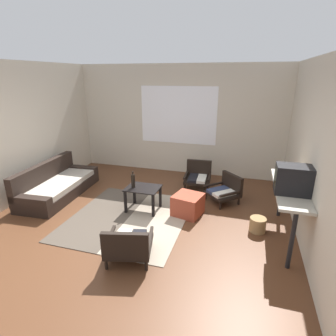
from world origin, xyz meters
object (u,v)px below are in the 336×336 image
object	(u,v)px
armchair_by_window	(198,175)
clay_vase	(288,173)
armchair_corner	(225,190)
coffee_table	(143,192)
ottoman_orange	(188,205)
couch	(57,186)
armchair_striped_foreground	(128,244)
crt_television	(294,180)
glass_bottle	(133,181)
console_shelf	(289,193)
wicker_basket	(258,225)

from	to	relation	value
armchair_by_window	clay_vase	world-z (taller)	clay_vase
armchair_by_window	armchair_corner	size ratio (longest dim) A/B	0.77
coffee_table	ottoman_orange	world-z (taller)	coffee_table
couch	armchair_striped_foreground	bearing A→B (deg)	-33.36
crt_television	coffee_table	bearing A→B (deg)	169.20
glass_bottle	clay_vase	bearing A→B (deg)	2.54
armchair_striped_foreground	coffee_table	bearing A→B (deg)	103.80
console_shelf	clay_vase	world-z (taller)	clay_vase
ottoman_orange	glass_bottle	bearing A→B (deg)	-173.70
couch	wicker_basket	distance (m)	4.07
couch	coffee_table	world-z (taller)	couch
crt_television	glass_bottle	distance (m)	2.69
armchair_by_window	glass_bottle	xyz separation A→B (m)	(-0.94, -1.48, 0.33)
armchair_by_window	crt_television	bearing A→B (deg)	-48.79
armchair_corner	couch	bearing A→B (deg)	-168.24
glass_bottle	armchair_striped_foreground	bearing A→B (deg)	-69.36
armchair_striped_foreground	clay_vase	bearing A→B (deg)	36.08
couch	crt_television	distance (m)	4.55
armchair_striped_foreground	glass_bottle	xyz separation A→B (m)	(-0.53, 1.40, 0.34)
console_shelf	wicker_basket	size ratio (longest dim) A/B	6.14
ottoman_orange	couch	bearing A→B (deg)	179.36
armchair_corner	clay_vase	xyz separation A→B (m)	(1.00, -0.74, 0.71)
armchair_corner	clay_vase	bearing A→B (deg)	-36.63
armchair_by_window	wicker_basket	xyz separation A→B (m)	(1.29, -1.60, -0.14)
clay_vase	armchair_by_window	bearing A→B (deg)	140.86
armchair_by_window	wicker_basket	world-z (taller)	armchair_by_window
couch	armchair_striped_foreground	xyz separation A→B (m)	(2.35, -1.55, 0.04)
armchair_by_window	console_shelf	size ratio (longest dim) A/B	0.38
ottoman_orange	wicker_basket	xyz separation A→B (m)	(1.22, -0.24, -0.07)
couch	armchair_corner	bearing A→B (deg)	11.76
ottoman_orange	clay_vase	world-z (taller)	clay_vase
armchair_corner	armchair_by_window	bearing A→B (deg)	137.43
wicker_basket	clay_vase	bearing A→B (deg)	32.77
coffee_table	armchair_by_window	distance (m)	1.64
ottoman_orange	crt_television	xyz separation A→B (m)	(1.59, -0.54, 0.87)
console_shelf	wicker_basket	xyz separation A→B (m)	(-0.38, 0.07, -0.65)
ottoman_orange	coffee_table	bearing A→B (deg)	-174.79
armchair_corner	coffee_table	bearing A→B (deg)	-150.22
armchair_corner	console_shelf	distance (m)	1.55
armchair_striped_foreground	clay_vase	world-z (taller)	clay_vase
console_shelf	clay_vase	xyz separation A→B (m)	(-0.00, 0.32, 0.20)
wicker_basket	glass_bottle	bearing A→B (deg)	176.74
armchair_corner	crt_television	distance (m)	1.82
clay_vase	wicker_basket	world-z (taller)	clay_vase
armchair_by_window	glass_bottle	distance (m)	1.78
armchair_by_window	armchair_corner	bearing A→B (deg)	-42.57
armchair_striped_foreground	ottoman_orange	distance (m)	1.59
clay_vase	armchair_striped_foreground	bearing A→B (deg)	-143.92
ottoman_orange	crt_television	bearing A→B (deg)	-18.76
armchair_corner	ottoman_orange	distance (m)	0.96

